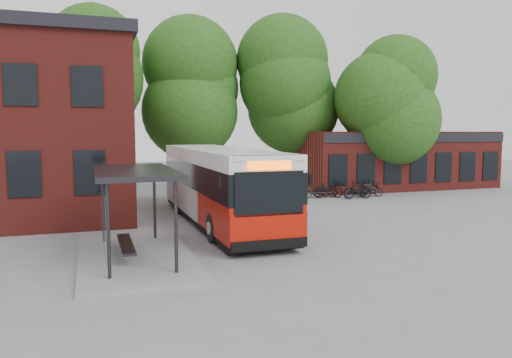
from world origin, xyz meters
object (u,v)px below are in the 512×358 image
object	(u,v)px
bicycle_1	(325,190)
bicycle_7	(369,187)
bicycle_0	(317,190)
bicycle_6	(370,190)
bus_shelter	(135,214)
bicycle_3	(357,190)
bicycle_5	(366,190)
bicycle_4	(356,191)
city_bus	(219,186)
bicycle_2	(328,190)

from	to	relation	value
bicycle_1	bicycle_7	world-z (taller)	bicycle_7
bicycle_0	bicycle_6	world-z (taller)	bicycle_0
bus_shelter	bicycle_6	xyz separation A→B (m)	(15.05, 10.68, -1.01)
bicycle_3	bicycle_1	bearing A→B (deg)	59.50
bicycle_0	bicycle_6	size ratio (longest dim) A/B	1.10
bicycle_1	bicycle_5	world-z (taller)	bicycle_5
bicycle_4	bicycle_7	bearing A→B (deg)	-69.05
bus_shelter	bicycle_4	distance (m)	17.30
city_bus	bicycle_0	world-z (taller)	city_bus
bicycle_1	bicycle_3	world-z (taller)	bicycle_3
bicycle_3	bicycle_4	world-z (taller)	bicycle_3
bicycle_6	bicycle_7	bearing A→B (deg)	-17.87
bicycle_7	bus_shelter	bearing A→B (deg)	113.83
bicycle_1	bicycle_4	size ratio (longest dim) A/B	0.85
bicycle_0	bicycle_1	xyz separation A→B (m)	(0.60, 0.09, -0.03)
bus_shelter	bicycle_3	xyz separation A→B (m)	(13.86, 10.17, -0.92)
bicycle_7	bicycle_5	bearing A→B (deg)	127.36
bus_shelter	bicycle_7	xyz separation A→B (m)	(15.54, 11.67, -0.98)
bicycle_2	bicycle_6	bearing A→B (deg)	-92.84
bicycle_4	bicycle_7	xyz separation A→B (m)	(1.68, 1.36, 0.01)
bicycle_0	bicycle_4	world-z (taller)	bicycle_0
bus_shelter	bicycle_0	distance (m)	16.37
city_bus	bicycle_5	world-z (taller)	city_bus
bus_shelter	bicycle_6	size ratio (longest dim) A/B	4.22
bicycle_2	bicycle_5	world-z (taller)	bicycle_2
bicycle_2	bicycle_3	world-z (taller)	bicycle_3
bicycle_1	bus_shelter	bearing A→B (deg)	157.12
bicycle_3	bicycle_4	xyz separation A→B (m)	(-0.00, 0.14, -0.06)
bicycle_2	bicycle_7	distance (m)	3.22
city_bus	bicycle_7	world-z (taller)	city_bus
bicycle_0	bicycle_2	bearing A→B (deg)	-119.25
bicycle_5	bicycle_6	world-z (taller)	bicycle_5
city_bus	bicycle_5	size ratio (longest dim) A/B	8.28
bicycle_4	bicycle_5	xyz separation A→B (m)	(0.86, 0.37, 0.01)
bicycle_5	bicycle_2	bearing A→B (deg)	90.42
bicycle_1	bicycle_6	size ratio (longest dim) A/B	0.91
bicycle_3	bicycle_7	xyz separation A→B (m)	(1.68, 1.50, -0.05)
city_bus	bicycle_2	xyz separation A→B (m)	(8.31, 5.84, -1.16)
bus_shelter	bicycle_3	world-z (taller)	bus_shelter
bicycle_4	bicycle_1	bearing A→B (deg)	34.82
bicycle_1	bicycle_3	xyz separation A→B (m)	(1.52, -1.28, 0.07)
bicycle_5	bicycle_6	bearing A→B (deg)	-77.84
bicycle_6	bicycle_7	world-z (taller)	bicycle_7
bicycle_4	bicycle_5	distance (m)	0.93
bicycle_2	bicycle_6	size ratio (longest dim) A/B	1.12
bus_shelter	city_bus	size ratio (longest dim) A/B	0.54
city_bus	bicycle_1	distance (m)	10.43
bicycle_4	bicycle_7	world-z (taller)	bicycle_7
bicycle_4	bicycle_5	world-z (taller)	bicycle_5
bicycle_0	bicycle_5	xyz separation A→B (m)	(2.97, -0.69, -0.01)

